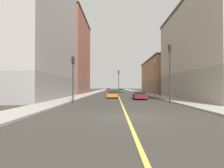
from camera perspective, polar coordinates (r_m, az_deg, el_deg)
ground_plane at (r=11.89m, az=4.67°, el=-10.09°), size 400.00×400.00×0.00m
sidewalk_left at (r=61.31m, az=8.71°, el=-2.60°), size 2.92×168.00×0.15m
sidewalk_right at (r=61.12m, az=-5.58°, el=-2.61°), size 2.92×168.00×0.15m
lane_center_stripe at (r=60.75m, az=1.58°, el=-2.69°), size 0.16×154.00×0.01m
building_left_near at (r=31.80m, az=27.67°, el=9.00°), size 8.95×22.74×14.60m
building_left_mid at (r=57.07m, az=15.23°, el=2.23°), size 8.95×24.60×9.95m
building_right_corner at (r=33.25m, az=-22.47°, el=16.43°), size 8.95×20.70×23.51m
building_right_midblock at (r=53.94m, az=-12.84°, el=8.56°), size 8.95×20.68×21.47m
traffic_light_left_near at (r=22.91m, az=17.43°, el=5.38°), size 0.40×0.32×6.88m
traffic_light_right_near at (r=22.45m, az=-12.01°, el=3.46°), size 0.40×0.32×5.51m
traffic_light_median_far at (r=49.83m, az=2.06°, el=1.63°), size 0.40×0.32×6.38m
street_lamp_left_near at (r=35.28m, az=13.17°, el=2.94°), size 0.36×0.36×6.71m
car_maroon at (r=28.44m, az=8.56°, el=-3.51°), size 2.00×4.33×1.21m
car_green at (r=64.58m, az=2.57°, el=-2.01°), size 1.93×4.53×1.32m
car_orange at (r=31.55m, az=0.28°, el=-3.28°), size 1.87×4.15×1.19m
car_red at (r=76.48m, az=-1.11°, el=-1.84°), size 1.86×4.40×1.30m
car_teal at (r=41.85m, az=0.40°, el=-2.68°), size 1.88×4.43×1.23m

